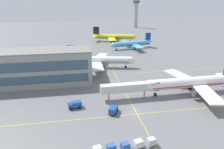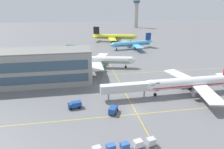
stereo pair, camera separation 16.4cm
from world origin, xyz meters
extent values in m
plane|color=slate|center=(0.00, 0.00, 0.00)|extent=(600.00, 600.00, 0.00)
cylinder|color=white|center=(22.74, 8.98, 4.13)|extent=(32.28, 4.58, 3.82)
cone|color=white|center=(5.34, 8.57, 4.13)|extent=(2.70, 3.81, 3.75)
cube|color=white|center=(38.27, 12.37, 4.53)|extent=(3.34, 5.31, 0.24)
cube|color=white|center=(23.55, 17.56, 3.52)|extent=(8.58, 15.90, 0.40)
cube|color=white|center=(23.95, 0.46, 3.52)|extent=(7.93, 15.80, 0.40)
cylinder|color=#4C4C51|center=(22.42, 14.21, 2.21)|extent=(3.47, 2.19, 2.11)
cylinder|color=#4C4C51|center=(22.67, 3.75, 2.21)|extent=(3.47, 2.19, 2.11)
cube|color=#385166|center=(7.65, 8.63, 4.68)|extent=(1.89, 3.56, 0.70)
cube|color=red|center=(22.74, 8.98, 3.65)|extent=(29.71, 4.56, 0.36)
cylinder|color=#99999E|center=(9.66, 8.67, 1.66)|extent=(0.28, 0.28, 1.66)
cylinder|color=black|center=(9.66, 8.67, 0.55)|extent=(1.12, 0.48, 1.11)
cylinder|color=#99999E|center=(24.69, 11.65, 1.66)|extent=(0.28, 0.28, 1.66)
cylinder|color=black|center=(24.69, 11.65, 0.55)|extent=(1.12, 0.48, 1.11)
cylinder|color=#99999E|center=(24.82, 6.41, 1.66)|extent=(0.28, 0.28, 1.66)
cylinder|color=black|center=(24.82, 6.41, 0.55)|extent=(1.12, 0.48, 1.11)
cylinder|color=white|center=(-5.41, 44.30, 3.96)|extent=(31.02, 9.96, 3.67)
cone|color=white|center=(10.96, 40.86, 3.96)|extent=(3.20, 4.04, 3.60)
cone|color=white|center=(-22.05, 47.80, 4.35)|extent=(3.74, 4.05, 3.49)
cube|color=#197F47|center=(-19.59, 47.28, 8.51)|extent=(4.61, 1.29, 5.80)
cube|color=white|center=(-20.66, 44.54, 4.35)|extent=(4.06, 5.55, 0.23)
cube|color=white|center=(-19.47, 50.22, 4.35)|extent=(4.06, 5.55, 0.23)
cube|color=white|center=(-8.04, 36.46, 3.38)|extent=(5.06, 14.51, 0.39)
cube|color=white|center=(-4.66, 52.54, 3.38)|extent=(10.46, 15.29, 0.39)
cylinder|color=#2D9956|center=(-6.25, 39.34, 2.13)|extent=(3.63, 2.66, 2.03)
cylinder|color=#2D9956|center=(-4.18, 49.18, 2.13)|extent=(3.63, 2.66, 2.03)
cube|color=#385166|center=(8.78, 41.32, 4.49)|extent=(2.40, 3.66, 0.68)
cube|color=#197F47|center=(-5.41, 44.30, 3.50)|extent=(28.61, 9.48, 0.35)
cylinder|color=#99999E|center=(6.89, 41.71, 1.59)|extent=(0.27, 0.27, 1.59)
cylinder|color=black|center=(6.89, 41.71, 0.53)|extent=(1.13, 0.64, 1.06)
cylinder|color=#99999E|center=(-7.81, 42.24, 1.59)|extent=(0.27, 0.27, 1.59)
cylinder|color=black|center=(-7.81, 42.24, 0.53)|extent=(1.13, 0.64, 1.06)
cylinder|color=#99999E|center=(-6.78, 47.15, 1.59)|extent=(0.27, 0.27, 1.59)
cylinder|color=black|center=(-6.78, 47.15, 0.53)|extent=(1.13, 0.64, 1.06)
cylinder|color=#5BB7E5|center=(21.05, 84.02, 3.62)|extent=(28.33, 9.08, 3.35)
cone|color=#5BB7E5|center=(6.10, 80.88, 3.62)|extent=(2.92, 3.69, 3.29)
cone|color=#5BB7E5|center=(36.25, 87.21, 3.97)|extent=(3.42, 3.70, 3.19)
cube|color=navy|center=(34.00, 86.74, 7.77)|extent=(4.21, 1.18, 5.30)
cube|color=#5BB7E5|center=(33.89, 89.42, 3.97)|extent=(3.71, 5.07, 0.21)
cube|color=#5BB7E5|center=(34.98, 84.24, 3.97)|extent=(3.71, 5.07, 0.21)
cube|color=#5BB7E5|center=(20.37, 91.54, 3.09)|extent=(9.55, 13.96, 0.35)
cube|color=#5BB7E5|center=(23.45, 76.86, 3.09)|extent=(4.62, 13.25, 0.35)
cylinder|color=#5BB7E5|center=(19.93, 88.47, 1.94)|extent=(3.32, 2.43, 1.85)
cylinder|color=#5BB7E5|center=(21.82, 79.49, 1.94)|extent=(3.32, 2.43, 1.85)
cube|color=#385166|center=(8.09, 81.30, 4.10)|extent=(2.19, 3.35, 0.62)
cube|color=navy|center=(21.05, 84.02, 3.20)|extent=(26.12, 8.65, 0.32)
cylinder|color=#99999E|center=(9.82, 81.66, 1.46)|extent=(0.25, 0.25, 1.46)
cylinder|color=black|center=(9.82, 81.66, 0.49)|extent=(1.03, 0.59, 0.97)
cylinder|color=#99999E|center=(22.30, 86.63, 1.46)|extent=(0.25, 0.25, 1.46)
cylinder|color=black|center=(22.30, 86.63, 0.49)|extent=(1.03, 0.59, 0.97)
cylinder|color=#99999E|center=(23.24, 82.14, 1.46)|extent=(0.25, 0.25, 1.46)
cylinder|color=black|center=(23.24, 82.14, 0.49)|extent=(1.03, 0.59, 0.97)
cylinder|color=yellow|center=(14.04, 112.27, 4.16)|extent=(32.30, 12.71, 3.86)
cone|color=yellow|center=(30.92, 107.40, 4.16)|extent=(3.58, 4.37, 3.78)
cone|color=yellow|center=(-3.14, 117.22, 4.57)|extent=(4.14, 4.42, 3.67)
cube|color=black|center=(-0.60, 116.49, 8.94)|extent=(4.79, 1.70, 6.09)
cube|color=yellow|center=(-1.93, 113.70, 4.57)|extent=(4.59, 5.97, 0.24)
cube|color=yellow|center=(-0.24, 119.56, 4.57)|extent=(4.59, 5.97, 0.24)
cube|color=yellow|center=(10.67, 104.26, 3.55)|extent=(6.35, 15.57, 0.41)
cube|color=yellow|center=(15.45, 120.85, 3.55)|extent=(11.83, 15.93, 0.41)
cylinder|color=black|center=(12.77, 107.14, 2.23)|extent=(3.91, 3.01, 2.13)
cylinder|color=black|center=(15.70, 117.29, 2.23)|extent=(3.91, 3.01, 2.13)
cube|color=#385166|center=(28.68, 108.05, 4.72)|extent=(2.74, 3.92, 0.71)
cube|color=black|center=(14.04, 112.27, 3.68)|extent=(29.81, 12.03, 0.37)
cylinder|color=#99999E|center=(26.72, 108.61, 1.68)|extent=(0.28, 0.28, 1.68)
cylinder|color=black|center=(26.72, 108.61, 0.56)|extent=(1.20, 0.75, 1.12)
cylinder|color=#99999E|center=(11.35, 110.30, 1.68)|extent=(0.28, 0.28, 1.68)
cylinder|color=black|center=(11.35, 110.30, 0.56)|extent=(1.20, 0.75, 1.12)
cylinder|color=#99999E|center=(12.82, 115.37, 1.68)|extent=(0.28, 0.28, 1.68)
cylinder|color=black|center=(12.82, 115.37, 0.56)|extent=(1.20, 0.75, 1.12)
cube|color=yellow|center=(0.00, -2.00, 0.00)|extent=(138.28, 0.20, 0.01)
cube|color=yellow|center=(0.00, 33.40, 0.00)|extent=(138.28, 0.20, 0.01)
cube|color=yellow|center=(0.00, 15.70, 0.00)|extent=(0.20, 77.88, 0.01)
cube|color=#1E4793|center=(-7.04, -0.61, 1.25)|extent=(3.04, 3.53, 1.70)
cube|color=#1E4793|center=(-6.17, 1.14, 1.10)|extent=(2.19, 1.97, 1.40)
cube|color=#385166|center=(-5.95, 1.58, 1.45)|extent=(1.59, 1.04, 0.70)
cylinder|color=black|center=(-5.35, 0.67, 0.40)|extent=(0.61, 0.84, 0.80)
cylinder|color=black|center=(-7.05, 1.52, 0.40)|extent=(0.61, 0.84, 0.80)
cylinder|color=black|center=(-6.51, -1.66, 0.40)|extent=(0.61, 0.84, 0.80)
cylinder|color=black|center=(-8.21, -0.81, 0.40)|extent=(0.61, 0.84, 0.80)
cube|color=#1E4793|center=(-17.55, 4.83, 1.25)|extent=(3.30, 2.43, 1.70)
cube|color=#1E4793|center=(-19.46, 4.46, 1.10)|extent=(1.61, 2.01, 1.40)
cube|color=#385166|center=(-19.96, 4.37, 1.45)|extent=(0.65, 1.64, 0.70)
cylinder|color=black|center=(-19.59, 5.41, 0.40)|extent=(0.84, 0.42, 0.80)
cylinder|color=black|center=(-19.24, 3.54, 0.40)|extent=(0.84, 0.42, 0.80)
cylinder|color=black|center=(-17.04, 5.89, 0.40)|extent=(0.84, 0.42, 0.80)
cylinder|color=black|center=(-16.68, 4.03, 0.40)|extent=(0.84, 0.42, 0.80)
cube|color=#335BAD|center=(-10.16, -16.23, 1.11)|extent=(2.19, 1.85, 1.50)
cylinder|color=#99999E|center=(-8.85, -15.91, 0.30)|extent=(0.70, 0.25, 0.08)
cylinder|color=black|center=(-9.48, -15.42, 0.12)|extent=(0.26, 0.15, 0.24)
cube|color=#99999E|center=(-7.03, -16.23, 0.30)|extent=(2.42, 2.06, 0.12)
cube|color=#335BAD|center=(-7.03, -16.23, 1.11)|extent=(2.19, 1.85, 1.50)
cube|color=#335BAD|center=(-6.89, -16.82, 0.58)|extent=(1.98, 1.00, 0.57)
cylinder|color=#99999E|center=(-5.72, -15.91, 0.30)|extent=(0.70, 0.25, 0.08)
cylinder|color=black|center=(-6.35, -15.43, 0.12)|extent=(0.26, 0.15, 0.24)
cylinder|color=black|center=(-8.00, -15.83, 0.12)|extent=(0.26, 0.15, 0.24)
cube|color=#99999E|center=(-3.90, -15.95, 0.30)|extent=(2.42, 2.06, 0.12)
cube|color=silver|center=(-3.90, -15.95, 1.11)|extent=(2.19, 1.85, 1.50)
cube|color=silver|center=(-3.76, -16.53, 0.58)|extent=(1.98, 1.00, 0.57)
cylinder|color=#99999E|center=(-2.59, -15.62, 0.30)|extent=(0.70, 0.25, 0.08)
cylinder|color=black|center=(-2.93, -16.34, 0.12)|extent=(0.26, 0.15, 0.24)
cylinder|color=black|center=(-3.22, -15.14, 0.12)|extent=(0.26, 0.15, 0.24)
cylinder|color=black|center=(-4.87, -15.55, 0.12)|extent=(0.26, 0.15, 0.24)
cube|color=#99999E|center=(-0.77, -15.72, 0.30)|extent=(2.42, 2.06, 0.12)
cube|color=silver|center=(-0.77, -15.72, 1.11)|extent=(2.19, 1.85, 1.50)
cube|color=silver|center=(-0.63, -16.31, 0.58)|extent=(1.98, 1.00, 0.57)
cylinder|color=#99999E|center=(0.54, -15.40, 0.30)|extent=(0.70, 0.25, 0.08)
cylinder|color=black|center=(0.20, -16.12, 0.12)|extent=(0.26, 0.15, 0.24)
cylinder|color=black|center=(-0.09, -14.92, 0.12)|extent=(0.26, 0.15, 0.24)
cylinder|color=black|center=(-1.45, -16.53, 0.12)|extent=(0.26, 0.15, 0.24)
cylinder|color=black|center=(-1.75, -15.33, 0.12)|extent=(0.26, 0.15, 0.24)
cube|color=silver|center=(-0.67, 8.44, 4.10)|extent=(18.05, 3.11, 2.70)
cylinder|color=silver|center=(8.32, 8.65, 4.10)|extent=(3.38, 3.38, 2.97)
cube|color=#47474C|center=(9.62, 8.68, 4.10)|extent=(1.67, 3.01, 2.97)
cylinder|color=#99999E|center=(5.62, 8.59, 2.05)|extent=(0.56, 0.56, 4.10)
cube|color=#99999E|center=(5.62, 8.59, 0.10)|extent=(1.13, 1.13, 0.20)
cylinder|color=#99999E|center=(-6.97, 8.30, 2.05)|extent=(0.56, 0.56, 4.10)
cube|color=#99999E|center=(-6.97, 8.30, 0.10)|extent=(1.13, 1.13, 0.20)
cylinder|color=#ADA89E|center=(58.46, 204.49, 15.00)|extent=(5.20, 5.20, 30.00)
cylinder|color=#385166|center=(58.46, 204.49, 31.60)|extent=(8.40, 8.40, 3.20)
camera|label=1|loc=(-16.03, -51.59, 31.11)|focal=32.17mm
camera|label=2|loc=(-15.87, -51.62, 31.11)|focal=32.17mm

